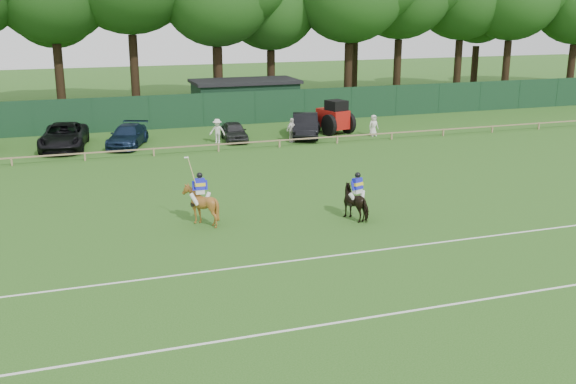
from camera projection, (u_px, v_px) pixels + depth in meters
name	position (u px, v px, depth m)	size (l,w,h in m)	color
ground	(301.00, 249.00, 25.23)	(160.00, 160.00, 0.00)	#1E4C14
horse_dark	(357.00, 202.00, 28.64)	(0.79, 1.72, 1.46)	black
horse_chestnut	(201.00, 205.00, 27.94)	(1.34, 1.51, 1.66)	brown
suv_black	(64.00, 136.00, 42.52)	(2.66, 5.76, 1.60)	black
sedan_navy	(128.00, 136.00, 43.30)	(1.92, 4.73, 1.37)	#12213B
hatch_grey	(234.00, 131.00, 45.12)	(1.48, 3.68, 1.25)	#2C2D2F
estate_black	(305.00, 125.00, 46.32)	(1.70, 4.88, 1.61)	black
spectator_left	(217.00, 131.00, 44.28)	(1.04, 0.60, 1.61)	silver
spectator_mid	(291.00, 130.00, 44.66)	(0.94, 0.39, 1.60)	silver
spectator_right	(374.00, 126.00, 46.64)	(0.73, 0.47, 1.49)	silver
rider_dark	(358.00, 187.00, 28.45)	(0.92, 0.54, 1.41)	silver
rider_chestnut	(200.00, 188.00, 27.73)	(0.94, 0.59, 2.05)	silver
pitch_lines	(337.00, 285.00, 22.04)	(60.00, 5.10, 0.01)	silver
pitch_rail	(203.00, 146.00, 41.53)	(62.10, 0.10, 0.50)	#997F5B
perimeter_fence	(177.00, 111.00, 49.52)	(92.08, 0.08, 2.50)	#14351E
utility_shed	(245.00, 99.00, 54.03)	(8.40, 4.40, 3.04)	#14331E
tree_row	(185.00, 111.00, 57.77)	(96.00, 12.00, 21.00)	#26561C
tractor	(334.00, 118.00, 47.54)	(2.52, 3.20, 2.37)	#AC140F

